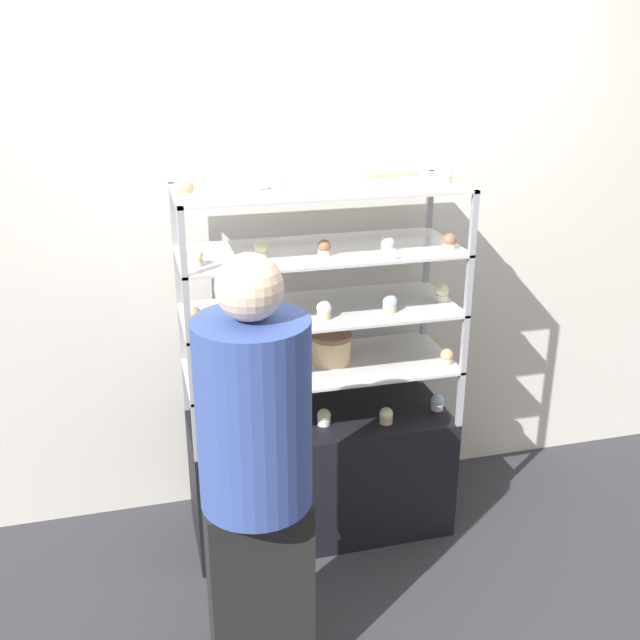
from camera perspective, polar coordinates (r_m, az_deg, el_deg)
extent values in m
plane|color=#2D2D33|center=(3.64, 0.00, -15.29)|extent=(20.00, 20.00, 0.00)
cube|color=silver|center=(3.40, -1.62, 6.50)|extent=(8.00, 0.05, 2.60)
cube|color=black|center=(3.47, 0.00, -11.52)|extent=(1.15, 0.47, 0.57)
cube|color=#99999E|center=(3.39, -10.22, -4.79)|extent=(0.02, 0.02, 0.26)
cube|color=#99999E|center=(3.62, 7.74, -2.86)|extent=(0.02, 0.02, 0.26)
cube|color=#99999E|center=(3.00, -9.47, -8.41)|extent=(0.02, 0.02, 0.26)
cube|color=#99999E|center=(3.26, 10.65, -5.92)|extent=(0.02, 0.02, 0.26)
cube|color=silver|center=(3.22, 0.00, -3.49)|extent=(1.15, 0.47, 0.01)
cube|color=#99999E|center=(3.29, -10.51, -0.78)|extent=(0.02, 0.02, 0.26)
cube|color=#99999E|center=(3.53, 7.94, 0.93)|extent=(0.02, 0.02, 0.26)
cube|color=#99999E|center=(2.88, -9.77, -3.99)|extent=(0.02, 0.02, 0.26)
cube|color=#99999E|center=(3.15, 10.96, -1.78)|extent=(0.02, 0.02, 0.26)
cube|color=silver|center=(3.12, 0.00, 0.77)|extent=(1.15, 0.47, 0.01)
cube|color=#99999E|center=(3.20, -10.81, 3.46)|extent=(0.02, 0.02, 0.26)
cube|color=#99999E|center=(3.45, 8.16, 4.92)|extent=(0.02, 0.02, 0.26)
cube|color=#99999E|center=(2.78, -10.10, 0.78)|extent=(0.02, 0.02, 0.26)
cube|color=#99999E|center=(3.06, 11.29, 2.62)|extent=(0.02, 0.02, 0.26)
cube|color=silver|center=(3.04, 0.00, 5.29)|extent=(1.15, 0.47, 0.01)
cube|color=#99999E|center=(3.13, -11.13, 7.91)|extent=(0.02, 0.02, 0.26)
cube|color=#99999E|center=(3.39, 8.38, 9.06)|extent=(0.02, 0.02, 0.26)
cube|color=#99999E|center=(2.70, -10.44, 5.85)|extent=(0.02, 0.02, 0.26)
cube|color=#99999E|center=(2.99, 11.64, 7.26)|extent=(0.02, 0.02, 0.26)
cube|color=silver|center=(2.98, 0.00, 10.02)|extent=(1.15, 0.47, 0.01)
cylinder|color=#DBBC84|center=(3.22, 0.85, -2.30)|extent=(0.17, 0.17, 0.11)
cylinder|color=#8C5B42|center=(3.19, 0.86, -1.22)|extent=(0.18, 0.18, 0.02)
cube|color=beige|center=(3.00, 5.08, 10.62)|extent=(0.21, 0.15, 0.05)
cube|color=#E5996B|center=(2.99, 5.10, 11.19)|extent=(0.21, 0.15, 0.01)
cylinder|color=beige|center=(3.20, -9.07, -8.64)|extent=(0.06, 0.06, 0.03)
sphere|color=#F4EAB2|center=(3.19, -9.10, -8.17)|extent=(0.06, 0.06, 0.06)
cylinder|color=beige|center=(3.22, -4.39, -8.28)|extent=(0.06, 0.06, 0.03)
sphere|color=silver|center=(3.20, -4.41, -7.81)|extent=(0.06, 0.06, 0.06)
cylinder|color=white|center=(3.27, 0.36, -7.74)|extent=(0.06, 0.06, 0.03)
sphere|color=#F4EAB2|center=(3.25, 0.36, -7.27)|extent=(0.06, 0.06, 0.06)
cylinder|color=#CCB28C|center=(3.29, 5.05, -7.60)|extent=(0.06, 0.06, 0.03)
sphere|color=#F4EAB2|center=(3.27, 5.07, -7.14)|extent=(0.06, 0.06, 0.06)
cylinder|color=white|center=(3.43, 8.92, -6.53)|extent=(0.06, 0.06, 0.03)
sphere|color=silver|center=(3.41, 8.94, -6.09)|extent=(0.06, 0.06, 0.06)
cube|color=white|center=(3.10, -1.98, -9.23)|extent=(0.04, 0.00, 0.04)
cylinder|color=beige|center=(3.10, -8.99, -4.41)|extent=(0.05, 0.05, 0.02)
sphere|color=#8C5B42|center=(3.09, -9.02, -3.95)|extent=(0.06, 0.06, 0.06)
cylinder|color=white|center=(3.08, -2.83, -4.32)|extent=(0.05, 0.05, 0.02)
sphere|color=#F4EAB2|center=(3.07, -2.84, -3.86)|extent=(0.06, 0.06, 0.06)
cylinder|color=#CCB28C|center=(3.27, 9.61, -3.08)|extent=(0.05, 0.05, 0.02)
sphere|color=#E5996B|center=(3.25, 9.64, -2.64)|extent=(0.06, 0.06, 0.06)
cube|color=white|center=(2.97, -3.11, -5.12)|extent=(0.04, 0.00, 0.04)
cylinder|color=#CCB28C|center=(2.99, -9.61, -0.07)|extent=(0.06, 0.06, 0.03)
sphere|color=#E5996B|center=(2.98, -9.65, 0.49)|extent=(0.06, 0.06, 0.06)
cylinder|color=white|center=(3.00, -4.34, 0.24)|extent=(0.06, 0.06, 0.03)
sphere|color=silver|center=(2.98, -4.36, 0.80)|extent=(0.06, 0.06, 0.06)
cylinder|color=#CCB28C|center=(3.01, 0.31, 0.38)|extent=(0.06, 0.06, 0.03)
sphere|color=white|center=(3.00, 0.31, 0.94)|extent=(0.06, 0.06, 0.06)
cylinder|color=#CCB28C|center=(3.09, 5.33, 0.89)|extent=(0.06, 0.06, 0.03)
sphere|color=silver|center=(3.08, 5.35, 1.44)|extent=(0.06, 0.06, 0.06)
cylinder|color=white|center=(3.25, 9.22, 1.70)|extent=(0.06, 0.06, 0.03)
sphere|color=#F4EAB2|center=(3.24, 9.25, 2.22)|extent=(0.06, 0.06, 0.06)
cube|color=white|center=(2.88, -1.59, -0.38)|extent=(0.04, 0.00, 0.04)
cylinder|color=beige|center=(2.86, -9.42, 4.33)|extent=(0.05, 0.05, 0.02)
sphere|color=#F4EAB2|center=(2.85, -9.45, 4.84)|extent=(0.05, 0.05, 0.05)
cylinder|color=white|center=(2.94, -4.53, 5.02)|extent=(0.05, 0.05, 0.02)
sphere|color=#F4EAB2|center=(2.93, -4.54, 5.52)|extent=(0.05, 0.05, 0.05)
cylinder|color=beige|center=(2.95, 0.32, 5.14)|extent=(0.05, 0.05, 0.02)
sphere|color=#8C5B42|center=(2.94, 0.32, 5.64)|extent=(0.05, 0.05, 0.05)
cylinder|color=beige|center=(3.03, 5.14, 5.48)|extent=(0.05, 0.05, 0.02)
sphere|color=white|center=(3.02, 5.16, 5.97)|extent=(0.05, 0.05, 0.05)
cylinder|color=beige|center=(3.08, 9.81, 5.56)|extent=(0.05, 0.05, 0.02)
sphere|color=#8C5B42|center=(3.08, 9.84, 6.04)|extent=(0.05, 0.05, 0.05)
cube|color=white|center=(2.90, 5.47, 4.99)|extent=(0.04, 0.00, 0.04)
cylinder|color=white|center=(2.80, -10.15, 9.33)|extent=(0.06, 0.06, 0.02)
sphere|color=#E5996B|center=(2.80, -10.18, 9.89)|extent=(0.06, 0.06, 0.06)
cylinder|color=white|center=(2.90, -3.15, 10.01)|extent=(0.06, 0.06, 0.02)
sphere|color=silver|center=(2.89, -3.16, 10.55)|extent=(0.06, 0.06, 0.06)
cylinder|color=#CCB28C|center=(3.10, 9.48, 10.50)|extent=(0.06, 0.06, 0.02)
sphere|color=silver|center=(3.10, 9.51, 11.01)|extent=(0.06, 0.06, 0.06)
cube|color=white|center=(2.80, 3.21, 9.84)|extent=(0.04, 0.00, 0.04)
torus|color=#EFE5CC|center=(2.98, -4.53, 10.39)|extent=(0.14, 0.14, 0.03)
cube|color=black|center=(2.75, -4.58, -19.69)|extent=(0.35, 0.19, 0.73)
cylinder|color=#33478C|center=(2.37, -5.06, -7.15)|extent=(0.37, 0.37, 0.63)
sphere|color=beige|center=(2.20, -5.41, 2.51)|extent=(0.21, 0.21, 0.21)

